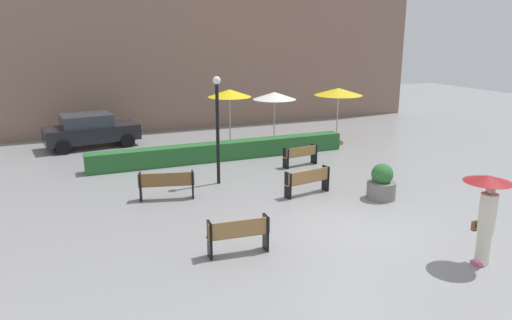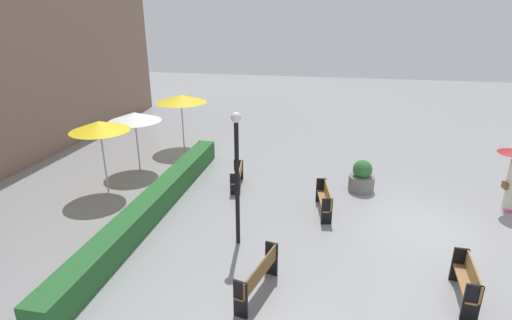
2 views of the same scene
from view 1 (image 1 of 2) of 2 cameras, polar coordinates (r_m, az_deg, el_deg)
name	(u,v)px [view 1 (image 1 of 2)]	position (r m, az deg, el deg)	size (l,w,h in m)	color
ground_plane	(348,229)	(13.66, 10.79, -7.99)	(60.00, 60.00, 0.00)	gray
bench_mid_center	(308,180)	(16.06, 6.16, -2.34)	(1.71, 0.58, 0.87)	#9E7242
bench_far_left	(167,183)	(15.77, -10.52, -2.71)	(1.79, 0.73, 0.91)	brown
bench_back_row	(301,154)	(19.50, 5.31, 0.66)	(1.55, 0.57, 0.80)	#9E7242
bench_near_left	(239,233)	(11.79, -2.07, -8.67)	(1.55, 0.46, 0.91)	#9E7242
pedestrian_with_umbrella	(487,206)	(12.22, 25.61, -4.87)	(1.07, 1.07, 2.13)	silver
planter_pot	(382,184)	(16.13, 14.62, -2.72)	(0.93, 0.93, 1.17)	slate
lamp_post	(217,119)	(16.81, -4.58, 4.87)	(0.28, 0.28, 3.80)	black
patio_umbrella_yellow	(230,93)	(22.66, -3.14, 7.88)	(2.04, 2.04, 2.67)	silver
patio_umbrella_white	(274,96)	(23.41, 2.20, 7.59)	(2.09, 2.09, 2.45)	silver
patio_umbrella_yellow_far	(338,92)	(24.21, 9.71, 7.96)	(2.37, 2.37, 2.59)	silver
hedge_strip	(223,151)	(20.45, -3.96, 1.08)	(11.10, 0.70, 0.75)	#28602D
building_facade	(189,27)	(27.36, -7.91, 15.29)	(28.00, 1.20, 11.00)	#846656
parked_car	(90,130)	(23.84, -18.97, 3.37)	(4.38, 2.37, 1.57)	black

